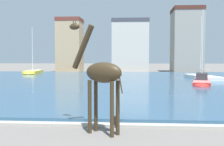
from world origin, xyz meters
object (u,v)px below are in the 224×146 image
at_px(sailboat_white, 200,78).
at_px(sailboat_yellow, 32,73).
at_px(giraffe_statue, 101,75).
at_px(sailboat_red, 202,81).
at_px(mooring_bollard, 116,122).

xyz_separation_m(sailboat_white, sailboat_yellow, (-27.15, 10.44, 0.03)).
xyz_separation_m(giraffe_statue, sailboat_yellow, (-16.76, 39.19, -1.99)).
bearing_deg(sailboat_white, sailboat_red, -101.00).
distance_m(sailboat_red, sailboat_white, 7.84).
bearing_deg(sailboat_white, mooring_bollard, -109.59).
height_order(sailboat_red, sailboat_white, sailboat_white).
height_order(giraffe_statue, sailboat_red, sailboat_red).
bearing_deg(mooring_bollard, sailboat_white, 70.41).
relative_size(giraffe_statue, sailboat_red, 0.53).
xyz_separation_m(giraffe_statue, mooring_bollard, (0.56, 1.14, -2.17)).
xyz_separation_m(giraffe_statue, sailboat_red, (8.89, 21.05, -1.95)).
bearing_deg(giraffe_statue, mooring_bollard, 63.71).
distance_m(giraffe_statue, sailboat_yellow, 42.67).
height_order(sailboat_red, sailboat_yellow, sailboat_yellow).
xyz_separation_m(sailboat_red, sailboat_white, (1.50, 7.69, -0.07)).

